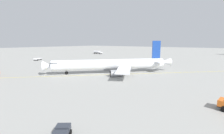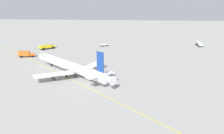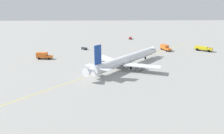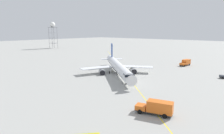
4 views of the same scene
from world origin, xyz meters
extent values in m
plane|color=#9E9E99|center=(0.00, 0.00, 0.00)|extent=(600.00, 600.00, 0.00)
cylinder|color=white|center=(-3.43, 0.97, 3.08)|extent=(32.30, 28.78, 3.63)
cone|color=white|center=(12.43, -12.84, 3.08)|extent=(4.53, 4.57, 3.45)
cone|color=white|center=(-19.52, 14.97, 3.38)|extent=(5.04, 4.95, 3.09)
cube|color=black|center=(10.77, -11.40, 3.90)|extent=(3.84, 3.90, 0.70)
ellipsoid|color=slate|center=(-4.93, 2.27, 2.08)|extent=(12.91, 11.84, 2.00)
cube|color=#193D93|center=(-16.60, 12.42, 8.13)|extent=(2.57, 2.28, 6.48)
cube|color=white|center=(-14.62, 14.69, 3.81)|extent=(4.95, 5.14, 0.20)
cube|color=white|center=(-18.57, 10.16, 3.81)|extent=(4.95, 5.14, 0.20)
cube|color=white|center=(0.17, 9.16, 2.45)|extent=(13.76, 10.32, 0.28)
cube|color=white|center=(-11.05, -3.73, 2.45)|extent=(8.90, 14.05, 0.28)
cylinder|color=gray|center=(0.25, 6.41, 0.96)|extent=(4.46, 4.33, 2.47)
cylinder|color=black|center=(1.71, 5.14, 0.96)|extent=(1.49, 1.68, 2.10)
cylinder|color=gray|center=(-8.32, -3.44, 0.96)|extent=(4.46, 4.33, 2.47)
cylinder|color=black|center=(-6.86, -4.70, 0.96)|extent=(1.49, 1.68, 2.10)
cylinder|color=#9EA0A5|center=(7.93, -8.93, 1.50)|extent=(0.20, 0.20, 1.90)
cylinder|color=black|center=(7.93, -8.93, 0.55)|extent=(1.03, 0.95, 1.10)
cylinder|color=#9EA0A5|center=(-2.82, 4.69, 1.50)|extent=(0.20, 0.20, 1.90)
cylinder|color=black|center=(-2.82, 4.69, 0.55)|extent=(1.03, 0.95, 1.10)
cylinder|color=#9EA0A5|center=(-7.04, -0.16, 1.50)|extent=(0.20, 0.20, 1.90)
cylinder|color=black|center=(-7.04, -0.16, 0.55)|extent=(1.03, 0.95, 1.10)
cube|color=#232326|center=(-7.90, -58.44, 0.50)|extent=(5.52, 4.23, 0.20)
cube|color=white|center=(-9.51, -59.35, 0.88)|extent=(2.47, 2.71, 0.55)
cube|color=black|center=(-10.11, -59.69, 0.96)|extent=(0.98, 1.66, 0.31)
cube|color=white|center=(-7.13, -58.01, 0.95)|extent=(4.13, 3.65, 0.70)
cylinder|color=black|center=(-8.97, -60.32, 0.40)|extent=(0.83, 0.64, 0.80)
cylinder|color=black|center=(-10.05, -58.38, 0.40)|extent=(0.83, 0.64, 0.80)
cylinder|color=black|center=(-5.89, -58.58, 0.40)|extent=(0.83, 0.64, 0.80)
cylinder|color=black|center=(-6.98, -56.65, 0.40)|extent=(0.83, 0.64, 0.80)
cube|color=#232326|center=(-68.12, -64.96, 0.65)|extent=(2.26, 9.35, 0.20)
cube|color=silver|center=(-68.07, -61.50, 1.30)|extent=(2.54, 2.43, 1.10)
cube|color=black|center=(-68.06, -60.40, 1.47)|extent=(2.11, 0.11, 0.62)
cylinder|color=silver|center=(-68.14, -66.26, 1.81)|extent=(2.21, 6.75, 2.12)
cylinder|color=black|center=(-69.33, -61.68, 0.55)|extent=(0.30, 1.10, 1.10)
cylinder|color=black|center=(-66.82, -61.71, 0.55)|extent=(0.30, 1.10, 1.10)
cylinder|color=black|center=(-69.41, -67.92, 0.55)|extent=(0.30, 1.10, 1.10)
cylinder|color=black|center=(-66.91, -67.95, 0.55)|extent=(0.30, 1.10, 1.10)
cube|color=#2D333D|center=(30.43, 20.77, 0.87)|extent=(1.96, 2.02, 0.70)
cube|color=black|center=(30.04, 20.45, 0.97)|extent=(0.93, 1.11, 0.39)
cylinder|color=black|center=(30.94, 20.13, 0.32)|extent=(0.67, 0.62, 0.64)
cylinder|color=black|center=(29.91, 21.40, 0.32)|extent=(0.67, 0.62, 0.64)
cube|color=black|center=(9.80, 34.69, 1.35)|extent=(2.01, 0.33, 0.56)
cylinder|color=black|center=(11.11, 35.52, 0.50)|extent=(0.40, 1.03, 1.00)
cube|color=yellow|center=(-4.31, 6.12, 0.00)|extent=(121.55, 115.74, 0.01)
camera|label=1|loc=(40.91, 36.25, 10.98)|focal=25.86mm
camera|label=2|loc=(-27.18, 78.05, 25.46)|focal=35.10mm
camera|label=3|loc=(-79.51, 10.48, 23.00)|focal=31.21mm
camera|label=4|loc=(45.49, -60.26, 17.82)|focal=31.44mm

